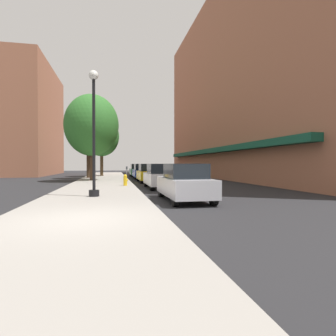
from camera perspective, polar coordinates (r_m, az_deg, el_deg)
The scene contains 15 objects.
ground_plane at distance 26.22m, azimuth -4.40°, elevation -2.76°, with size 90.00×90.00×0.00m, color #232326.
sidewalk_slab at distance 27.04m, azimuth -13.11°, elevation -2.55°, with size 4.80×50.00×0.12m, color gray.
building_right_brick at distance 34.36m, azimuth 14.00°, elevation 16.14°, with size 6.80×40.00×21.50m.
building_far_background at distance 46.95m, azimuth -26.13°, elevation 8.53°, with size 6.80×18.00×16.04m.
lamppost at distance 13.56m, azimuth -15.01°, elevation 7.40°, with size 0.48×0.48×5.90m.
fire_hydrant at distance 19.73m, azimuth -8.77°, elevation -2.44°, with size 0.33×0.26×0.79m.
parking_meter_near at distance 24.20m, azimuth -8.47°, elevation -0.82°, with size 0.14×0.09×1.31m.
tree_near at distance 31.95m, azimuth -16.05°, elevation 6.27°, with size 3.62×3.62×6.68m.
tree_mid at distance 27.12m, azimuth -15.42°, elevation 8.45°, with size 4.99×4.99×8.01m.
tree_far at distance 36.78m, azimuth -13.48°, elevation 6.30°, with size 4.43×4.43×7.61m.
car_silver at distance 12.37m, azimuth 3.42°, elevation -3.05°, with size 1.80×4.30×1.66m.
car_white at distance 18.73m, azimuth -1.64°, elevation -1.72°, with size 1.80×4.30×1.66m.
car_yellow at distance 24.93m, azimuth -4.05°, elevation -1.09°, with size 1.80×4.30×1.66m.
car_blue at distance 30.57m, azimuth -5.39°, elevation -0.73°, with size 1.80×4.30×1.66m.
car_green at distance 36.60m, azimuth -6.37°, elevation -0.48°, with size 1.80×4.30×1.66m.
Camera 1 is at (0.87, -7.98, 1.65)m, focal length 29.67 mm.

